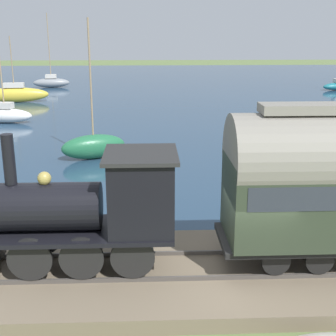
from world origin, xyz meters
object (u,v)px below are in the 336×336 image
Objects in this scene: sailboat_gray at (51,82)px; sailboat_white at (5,114)px; sailboat_yellow at (15,94)px; sailboat_green at (94,146)px; rowboat_off_pier at (287,172)px; steam_locomotive at (95,204)px.

sailboat_white is at bearing 176.33° from sailboat_gray.
sailboat_gray is (12.11, -1.16, -0.12)m from sailboat_yellow.
rowboat_off_pier is at bearing -130.83° from sailboat_green.
rowboat_off_pier is (9.65, -8.15, -2.14)m from steam_locomotive.
sailboat_yellow is at bearing 46.65° from rowboat_off_pier.
steam_locomotive is 0.83× the size of sailboat_yellow.
sailboat_white is 2.13× the size of rowboat_off_pier.
sailboat_gray reaches higher than sailboat_white.
steam_locomotive is 12.81m from rowboat_off_pier.
sailboat_yellow is (34.29, 11.46, -1.55)m from steam_locomotive.
sailboat_gray reaches higher than rowboat_off_pier.
sailboat_white is at bearing 15.41° from sailboat_green.
sailboat_white is 10.74m from sailboat_yellow.
sailboat_yellow is 2.17× the size of rowboat_off_pier.
sailboat_white is 0.87× the size of sailboat_green.
rowboat_off_pier is (-3.50, -9.69, -0.53)m from sailboat_green.
sailboat_green reaches higher than sailboat_white.
sailboat_green is 2.45× the size of rowboat_off_pier.
sailboat_green is at bearing 6.70° from steam_locomotive.
sailboat_yellow is (10.53, 2.10, 0.15)m from sailboat_white.
sailboat_gray is at bearing -6.21° from sailboat_green.
sailboat_green is (-33.25, -8.76, 0.05)m from sailboat_gray.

